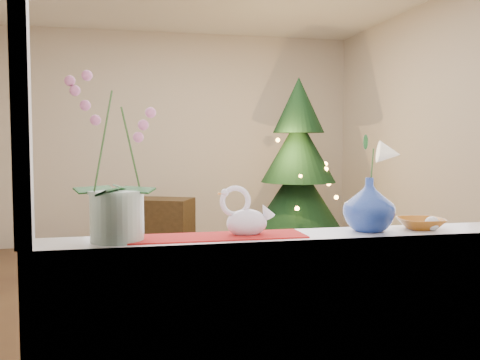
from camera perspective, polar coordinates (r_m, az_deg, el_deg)
The scene contains 16 objects.
ground at distance 4.68m, azimuth -2.90°, elevation -12.09°, with size 5.00×5.00×0.00m, color #392317.
wall_back at distance 6.97m, azimuth -6.37°, elevation 4.41°, with size 4.50×0.10×2.70m, color beige.
wall_front at distance 2.07m, azimuth 8.63°, elevation 5.52°, with size 4.50×0.10×2.70m, color beige.
wall_right at distance 5.35m, azimuth 21.63°, elevation 4.30°, with size 0.10×5.00×2.70m, color beige.
window_apron at distance 2.27m, azimuth 8.00°, elevation -18.09°, with size 2.20×0.08×0.88m, color white.
windowsill at distance 2.23m, azimuth 7.30°, elevation -6.21°, with size 2.20×0.26×0.04m, color white.
window_frame at distance 2.14m, azimuth 8.43°, elevation 14.93°, with size 2.22×0.06×1.60m, color white, non-canonical shape.
runner at distance 2.13m, azimuth -2.44°, elevation -6.04°, with size 0.70×0.20×0.01m, color maroon.
orchid_pot at distance 2.06m, azimuth -13.08°, elevation 2.42°, with size 0.22×0.22×0.64m, color silver, non-canonical shape.
swan at distance 2.14m, azimuth 0.73°, elevation -3.45°, with size 0.22×0.10×0.19m, color silver, non-canonical shape.
blue_vase at distance 2.32m, azimuth 13.61°, elevation -2.14°, with size 0.25×0.25×0.26m, color navy.
lily at distance 2.30m, azimuth 13.71°, elevation 3.52°, with size 0.14×0.08×0.20m, color white, non-canonical shape.
paperweight at distance 2.41m, azimuth 19.79°, elevation -4.39°, with size 0.06×0.06×0.06m, color silver.
amber_dish at distance 2.45m, azimuth 18.71°, elevation -4.49°, with size 0.17×0.17×0.04m, color #9B5517.
xmas_tree at distance 6.06m, azimuth 6.23°, elevation 1.30°, with size 1.11×1.11×2.03m, color black, non-canonical shape.
side_table at distance 6.11m, azimuth -9.43°, elevation -5.09°, with size 0.90×0.45×0.67m, color black.
Camera 1 is at (-0.74, -4.43, 1.29)m, focal length 40.00 mm.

